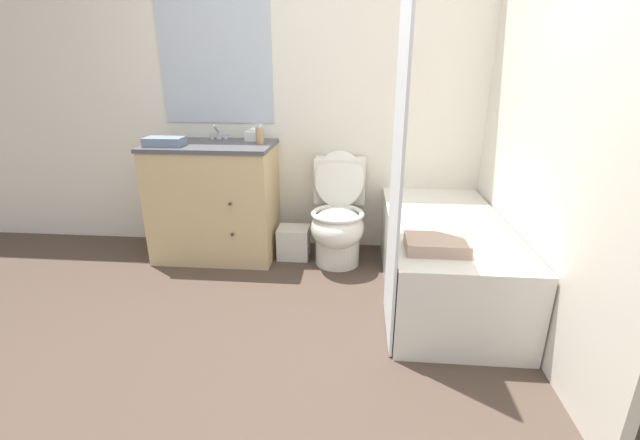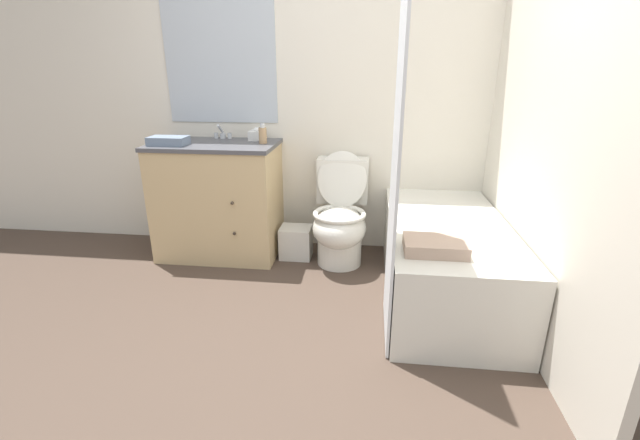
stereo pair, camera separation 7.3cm
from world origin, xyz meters
The scene contains 13 objects.
ground_plane centered at (0.00, 0.00, 0.00)m, with size 14.00×14.00×0.00m, color #47382D.
wall_back centered at (-0.01, 1.65, 1.25)m, with size 8.00×0.06×2.50m.
wall_right centered at (1.28, 0.81, 1.25)m, with size 0.05×2.62×2.50m.
vanity_cabinet centered at (-0.79, 1.35, 0.46)m, with size 0.93×0.59×0.89m.
sink_faucet centered at (-0.79, 1.54, 0.93)m, with size 0.14×0.12×0.12m.
toilet centered at (0.17, 1.29, 0.34)m, with size 0.39×0.63×0.84m.
bathtub centered at (0.88, 0.87, 0.26)m, with size 0.73×1.52×0.51m.
shower_curtain centered at (0.50, 0.40, 0.94)m, with size 0.01×0.55×1.87m.
wastebasket centered at (-0.18, 1.33, 0.12)m, with size 0.24×0.21×0.25m.
tissue_box centered at (-0.50, 1.52, 0.93)m, with size 0.12×0.13×0.10m.
soap_dispenser centered at (-0.42, 1.37, 0.96)m, with size 0.06×0.06×0.15m.
hand_towel_folded centered at (-1.08, 1.21, 0.92)m, with size 0.27×0.16×0.06m.
bath_towel_folded centered at (0.73, 0.39, 0.54)m, with size 0.32×0.23×0.07m.
Camera 1 is at (0.31, -1.75, 1.43)m, focal length 24.00 mm.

